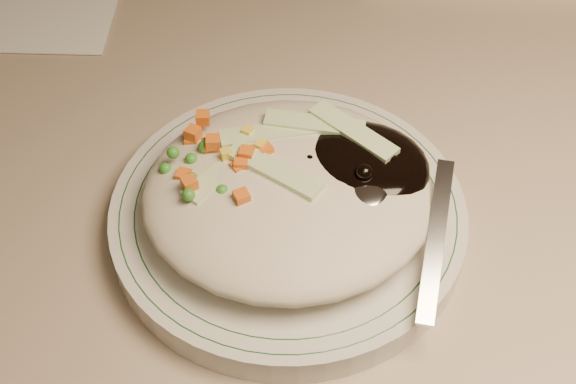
{
  "coord_description": "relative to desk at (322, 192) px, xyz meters",
  "views": [
    {
      "loc": [
        -0.06,
        0.82,
        1.17
      ],
      "look_at": [
        -0.05,
        1.17,
        0.78
      ],
      "focal_mm": 50.0,
      "sensor_mm": 36.0,
      "label": 1
    }
  ],
  "objects": [
    {
      "name": "desk",
      "position": [
        0.0,
        0.0,
        0.0
      ],
      "size": [
        1.4,
        0.7,
        0.74
      ],
      "color": "gray",
      "rests_on": "ground"
    },
    {
      "name": "plate",
      "position": [
        -0.05,
        -0.21,
        0.21
      ],
      "size": [
        0.24,
        0.24,
        0.02
      ],
      "primitive_type": "cylinder",
      "color": "silver",
      "rests_on": "desk"
    },
    {
      "name": "plate_rim",
      "position": [
        -0.05,
        -0.21,
        0.22
      ],
      "size": [
        0.23,
        0.23,
        0.0
      ],
      "color": "#144723",
      "rests_on": "plate"
    },
    {
      "name": "meal",
      "position": [
        -0.04,
        -0.21,
        0.24
      ],
      "size": [
        0.21,
        0.19,
        0.05
      ],
      "color": "#BEB59A",
      "rests_on": "plate"
    }
  ]
}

